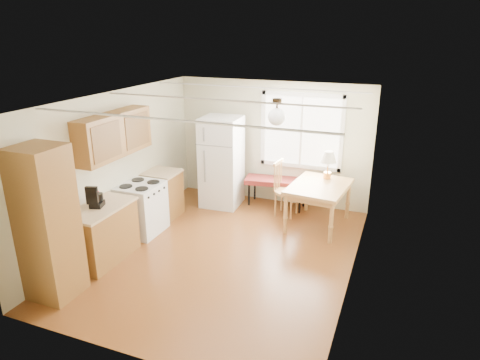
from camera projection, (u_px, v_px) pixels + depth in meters
The scene contains 11 objects.
room_shell at pixel (223, 181), 6.54m from camera, with size 4.60×5.60×2.62m.
kitchen_run at pixel (108, 205), 6.71m from camera, with size 0.65×3.40×2.20m.
window_unit at pixel (301, 131), 8.40m from camera, with size 1.64×0.05×1.51m.
pendant_light at pixel (277, 116), 6.32m from camera, with size 0.26×0.26×0.40m.
refrigerator at pixel (222, 162), 8.63m from camera, with size 0.79×0.80×1.82m.
bench at pixel (277, 182), 8.66m from camera, with size 1.33×0.66×0.59m.
dining_table at pixel (319, 190), 7.72m from camera, with size 1.09×1.37×0.80m.
chair at pixel (282, 184), 8.24m from camera, with size 0.48×0.47×1.07m.
table_lamp at pixel (328, 159), 7.89m from camera, with size 0.30×0.30×0.52m.
coffee_maker at pixel (96, 199), 6.44m from camera, with size 0.23×0.27×0.35m.
kettle at pixel (98, 198), 6.61m from camera, with size 0.10×0.10×0.20m.
Camera 1 is at (2.49, -5.64, 3.46)m, focal length 32.00 mm.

